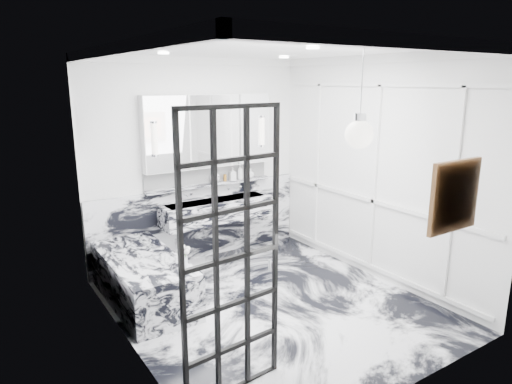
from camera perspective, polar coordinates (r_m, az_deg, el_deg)
floor at (r=5.37m, az=1.94°, el=-13.94°), size 3.60×3.60×0.00m
ceiling at (r=4.77m, az=2.22°, el=17.41°), size 3.60×3.60×0.00m
wall_back at (r=6.40m, az=-7.32°, el=3.79°), size 3.60×0.00×3.60m
wall_front at (r=3.62m, az=18.84°, el=-4.62°), size 3.60×0.00×3.60m
wall_left at (r=4.19m, az=-16.09°, el=-1.96°), size 0.00×3.60×3.60m
wall_right at (r=5.93m, az=14.78°, el=2.66°), size 0.00×3.60×3.60m
marble_clad_back at (r=6.59m, az=-6.99°, el=-3.75°), size 3.18×0.05×1.05m
marble_clad_left at (r=4.21m, az=-15.84°, el=-2.72°), size 0.02×3.56×2.68m
panel_molding at (r=5.94m, az=14.59°, el=1.70°), size 0.03×3.40×2.30m
soap_bottle_a at (r=6.66m, az=-2.01°, el=2.50°), size 0.09×0.09×0.21m
soap_bottle_b at (r=6.60m, az=-2.95°, el=2.28°), size 0.09×0.10×0.19m
soap_bottle_c at (r=6.76m, az=-0.70°, el=2.36°), size 0.14×0.14×0.14m
face_pot at (r=6.47m, az=-5.19°, el=1.82°), size 0.14×0.14×0.14m
amber_bottle at (r=6.55m, az=-3.90°, el=1.78°), size 0.04×0.04×0.10m
flower_vase at (r=4.99m, az=-9.00°, el=-8.64°), size 0.08×0.08×0.12m
crittall_door at (r=3.57m, az=-3.02°, el=-8.29°), size 0.88×0.11×2.32m
artwork at (r=4.05m, az=23.59°, el=-0.47°), size 0.50×0.05×0.50m
pendant_light at (r=3.77m, az=12.78°, el=7.02°), size 0.23×0.23×0.23m
trough_sink at (r=6.41m, az=-4.96°, el=-2.29°), size 1.60×0.45×0.30m
ledge at (r=6.46m, az=-5.72°, el=0.95°), size 1.90×0.14×0.04m
subway_tile at (r=6.49m, az=-6.01°, el=2.21°), size 1.90×0.03×0.23m
mirror_cabinet at (r=6.35m, az=-5.91°, el=7.57°), size 1.90×0.16×1.00m
sconce_left at (r=5.93m, az=-12.55°, el=6.50°), size 0.07×0.07×0.40m
sconce_right at (r=6.69m, az=0.78°, el=7.61°), size 0.07×0.07×0.40m
bathtub at (r=5.49m, az=-13.90°, el=-10.51°), size 0.75×1.65×0.55m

